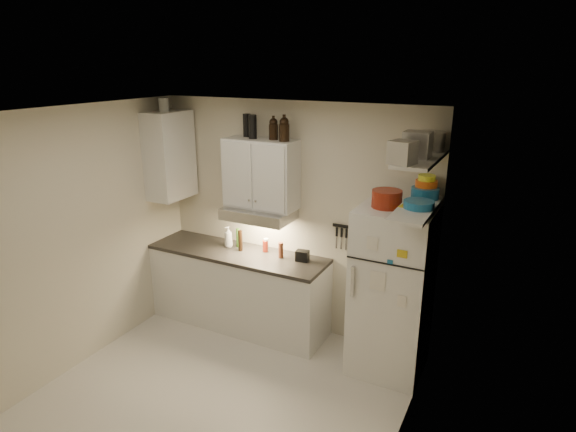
% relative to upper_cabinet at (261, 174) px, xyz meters
% --- Properties ---
extents(floor, '(3.20, 3.00, 0.02)m').
position_rel_upper_cabinet_xyz_m(floor, '(0.30, -1.33, -1.84)').
color(floor, beige).
rests_on(floor, ground).
extents(ceiling, '(3.20, 3.00, 0.02)m').
position_rel_upper_cabinet_xyz_m(ceiling, '(0.30, -1.33, 0.78)').
color(ceiling, silver).
rests_on(ceiling, ground).
extents(back_wall, '(3.20, 0.02, 2.60)m').
position_rel_upper_cabinet_xyz_m(back_wall, '(0.30, 0.18, -0.53)').
color(back_wall, beige).
rests_on(back_wall, ground).
extents(left_wall, '(0.02, 3.00, 2.60)m').
position_rel_upper_cabinet_xyz_m(left_wall, '(-1.31, -1.33, -0.53)').
color(left_wall, beige).
rests_on(left_wall, ground).
extents(right_wall, '(0.02, 3.00, 2.60)m').
position_rel_upper_cabinet_xyz_m(right_wall, '(1.91, -1.33, -0.53)').
color(right_wall, beige).
rests_on(right_wall, ground).
extents(base_cabinet, '(2.10, 0.60, 0.88)m').
position_rel_upper_cabinet_xyz_m(base_cabinet, '(-0.25, -0.14, -1.39)').
color(base_cabinet, silver).
rests_on(base_cabinet, floor).
extents(countertop, '(2.10, 0.62, 0.04)m').
position_rel_upper_cabinet_xyz_m(countertop, '(-0.25, -0.14, -0.93)').
color(countertop, '#292623').
rests_on(countertop, base_cabinet).
extents(upper_cabinet, '(0.80, 0.33, 0.75)m').
position_rel_upper_cabinet_xyz_m(upper_cabinet, '(0.00, 0.00, 0.00)').
color(upper_cabinet, silver).
rests_on(upper_cabinet, back_wall).
extents(side_cabinet, '(0.33, 0.55, 1.00)m').
position_rel_upper_cabinet_xyz_m(side_cabinet, '(-1.14, -0.14, 0.12)').
color(side_cabinet, silver).
rests_on(side_cabinet, left_wall).
extents(range_hood, '(0.76, 0.46, 0.12)m').
position_rel_upper_cabinet_xyz_m(range_hood, '(0.00, -0.06, -0.44)').
color(range_hood, silver).
rests_on(range_hood, back_wall).
extents(fridge, '(0.70, 0.68, 1.70)m').
position_rel_upper_cabinet_xyz_m(fridge, '(1.55, -0.18, -0.98)').
color(fridge, white).
rests_on(fridge, floor).
extents(shelf_hi, '(0.30, 0.95, 0.03)m').
position_rel_upper_cabinet_xyz_m(shelf_hi, '(1.75, -0.31, 0.38)').
color(shelf_hi, silver).
rests_on(shelf_hi, right_wall).
extents(shelf_lo, '(0.30, 0.95, 0.03)m').
position_rel_upper_cabinet_xyz_m(shelf_lo, '(1.75, -0.31, -0.07)').
color(shelf_lo, silver).
rests_on(shelf_lo, right_wall).
extents(knife_strip, '(0.42, 0.02, 0.03)m').
position_rel_upper_cabinet_xyz_m(knife_strip, '(1.00, 0.15, -0.51)').
color(knife_strip, black).
rests_on(knife_strip, back_wall).
extents(dutch_oven, '(0.32, 0.32, 0.16)m').
position_rel_upper_cabinet_xyz_m(dutch_oven, '(1.45, -0.20, -0.04)').
color(dutch_oven, maroon).
rests_on(dutch_oven, fridge).
extents(book_stack, '(0.23, 0.27, 0.08)m').
position_rel_upper_cabinet_xyz_m(book_stack, '(1.72, -0.29, -0.08)').
color(book_stack, gold).
rests_on(book_stack, fridge).
extents(spice_jar, '(0.07, 0.07, 0.09)m').
position_rel_upper_cabinet_xyz_m(spice_jar, '(1.53, -0.22, -0.08)').
color(spice_jar, silver).
rests_on(spice_jar, fridge).
extents(stock_pot, '(0.29, 0.29, 0.18)m').
position_rel_upper_cabinet_xyz_m(stock_pot, '(1.76, 0.01, 0.48)').
color(stock_pot, silver).
rests_on(stock_pot, shelf_hi).
extents(tin_a, '(0.22, 0.20, 0.22)m').
position_rel_upper_cabinet_xyz_m(tin_a, '(1.72, -0.36, 0.50)').
color(tin_a, '#AAAAAD').
rests_on(tin_a, shelf_hi).
extents(tin_b, '(0.22, 0.22, 0.18)m').
position_rel_upper_cabinet_xyz_m(tin_b, '(1.68, -0.68, 0.48)').
color(tin_b, '#AAAAAD').
rests_on(tin_b, shelf_hi).
extents(bowl_teal, '(0.25, 0.25, 0.10)m').
position_rel_upper_cabinet_xyz_m(bowl_teal, '(1.75, -0.00, 0.00)').
color(bowl_teal, '#1B6294').
rests_on(bowl_teal, shelf_lo).
extents(bowl_orange, '(0.20, 0.20, 0.06)m').
position_rel_upper_cabinet_xyz_m(bowl_orange, '(1.75, 0.03, 0.08)').
color(bowl_orange, orange).
rests_on(bowl_orange, bowl_teal).
extents(bowl_yellow, '(0.16, 0.16, 0.05)m').
position_rel_upper_cabinet_xyz_m(bowl_yellow, '(1.75, 0.03, 0.14)').
color(bowl_yellow, yellow).
rests_on(bowl_yellow, bowl_orange).
extents(plates, '(0.31, 0.31, 0.07)m').
position_rel_upper_cabinet_xyz_m(plates, '(1.77, -0.34, -0.02)').
color(plates, '#1B6294').
rests_on(plates, shelf_lo).
extents(growler_a, '(0.11, 0.11, 0.23)m').
position_rel_upper_cabinet_xyz_m(growler_a, '(0.14, 0.03, 0.49)').
color(growler_a, black).
rests_on(growler_a, upper_cabinet).
extents(growler_b, '(0.13, 0.13, 0.25)m').
position_rel_upper_cabinet_xyz_m(growler_b, '(0.29, -0.02, 0.50)').
color(growler_b, black).
rests_on(growler_b, upper_cabinet).
extents(thermos_a, '(0.11, 0.11, 0.25)m').
position_rel_upper_cabinet_xyz_m(thermos_a, '(-0.08, -0.02, 0.50)').
color(thermos_a, black).
rests_on(thermos_a, upper_cabinet).
extents(thermos_b, '(0.10, 0.10, 0.25)m').
position_rel_upper_cabinet_xyz_m(thermos_b, '(-0.21, 0.08, 0.50)').
color(thermos_b, black).
rests_on(thermos_b, upper_cabinet).
extents(side_jar, '(0.15, 0.15, 0.15)m').
position_rel_upper_cabinet_xyz_m(side_jar, '(-1.14, -0.16, 0.70)').
color(side_jar, silver).
rests_on(side_jar, side_cabinet).
extents(soap_bottle, '(0.13, 0.14, 0.28)m').
position_rel_upper_cabinet_xyz_m(soap_bottle, '(-0.42, -0.05, -0.77)').
color(soap_bottle, silver).
rests_on(soap_bottle, countertop).
extents(pepper_mill, '(0.06, 0.06, 0.18)m').
position_rel_upper_cabinet_xyz_m(pepper_mill, '(0.27, -0.06, -0.82)').
color(pepper_mill, brown).
rests_on(pepper_mill, countertop).
extents(oil_bottle, '(0.05, 0.05, 0.22)m').
position_rel_upper_cabinet_xyz_m(oil_bottle, '(-0.33, 0.00, -0.79)').
color(oil_bottle, '#37691A').
rests_on(oil_bottle, countertop).
extents(vinegar_bottle, '(0.06, 0.06, 0.25)m').
position_rel_upper_cabinet_xyz_m(vinegar_bottle, '(-0.24, -0.09, -0.78)').
color(vinegar_bottle, black).
rests_on(vinegar_bottle, countertop).
extents(clear_bottle, '(0.07, 0.07, 0.16)m').
position_rel_upper_cabinet_xyz_m(clear_bottle, '(0.04, 0.02, -0.83)').
color(clear_bottle, silver).
rests_on(clear_bottle, countertop).
extents(red_jar, '(0.08, 0.08, 0.13)m').
position_rel_upper_cabinet_xyz_m(red_jar, '(0.03, 0.01, -0.84)').
color(red_jar, maroon).
rests_on(red_jar, countertop).
extents(caddy, '(0.15, 0.11, 0.12)m').
position_rel_upper_cabinet_xyz_m(caddy, '(0.52, -0.03, -0.85)').
color(caddy, black).
rests_on(caddy, countertop).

